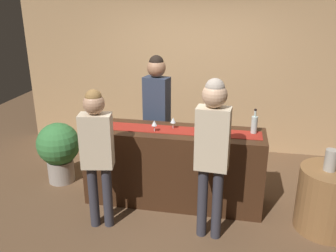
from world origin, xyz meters
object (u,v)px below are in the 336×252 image
(customer_sipping, at_px, (212,143))
(bartender, at_px, (157,104))
(customer_browsing, at_px, (97,146))
(potted_plant_tall, at_px, (59,148))
(wine_bottle_clear, at_px, (254,124))
(wine_glass_mid_counter, at_px, (154,123))
(wine_glass_near_customer, at_px, (173,121))
(wine_bottle_green, at_px, (201,124))
(vase_on_side_table, at_px, (331,160))
(round_side_table, at_px, (328,200))

(customer_sipping, bearing_deg, bartender, 129.28)
(customer_browsing, distance_m, potted_plant_tall, 1.41)
(wine_bottle_clear, relative_size, wine_glass_mid_counter, 2.10)
(wine_bottle_clear, relative_size, customer_sipping, 0.17)
(potted_plant_tall, bearing_deg, wine_glass_near_customer, -5.73)
(wine_bottle_green, height_order, wine_glass_mid_counter, wine_bottle_green)
(bartender, height_order, vase_on_side_table, bartender)
(customer_browsing, bearing_deg, wine_bottle_green, 22.03)
(bartender, relative_size, round_side_table, 2.43)
(wine_bottle_clear, distance_m, customer_browsing, 1.84)
(bartender, distance_m, customer_sipping, 1.50)
(customer_sipping, bearing_deg, wine_glass_mid_counter, 147.35)
(customer_sipping, height_order, customer_browsing, customer_sipping)
(vase_on_side_table, bearing_deg, wine_bottle_green, 170.08)
(wine_bottle_clear, xyz_separation_m, customer_browsing, (-1.67, -0.77, -0.10))
(bartender, xyz_separation_m, customer_sipping, (0.86, -1.23, -0.01))
(round_side_table, xyz_separation_m, vase_on_side_table, (-0.05, -0.01, 0.49))
(wine_glass_near_customer, relative_size, customer_sipping, 0.08)
(bartender, xyz_separation_m, vase_on_side_table, (2.11, -0.84, -0.27))
(wine_bottle_clear, relative_size, potted_plant_tall, 0.35)
(customer_sipping, distance_m, potted_plant_tall, 2.44)
(wine_bottle_green, relative_size, wine_glass_mid_counter, 2.10)
(bartender, distance_m, customer_browsing, 1.33)
(wine_bottle_clear, height_order, customer_browsing, customer_browsing)
(wine_bottle_green, xyz_separation_m, round_side_table, (1.48, -0.24, -0.72))
(wine_bottle_clear, distance_m, vase_on_side_table, 0.91)
(customer_browsing, bearing_deg, potted_plant_tall, 126.03)
(wine_glass_near_customer, bearing_deg, wine_glass_mid_counter, -143.99)
(wine_bottle_clear, height_order, wine_glass_mid_counter, wine_bottle_clear)
(wine_bottle_green, relative_size, round_side_table, 0.41)
(wine_bottle_green, height_order, customer_browsing, customer_browsing)
(bartender, height_order, customer_sipping, bartender)
(potted_plant_tall, bearing_deg, wine_bottle_clear, -3.04)
(customer_browsing, bearing_deg, round_side_table, -0.96)
(customer_browsing, xyz_separation_m, vase_on_side_table, (2.48, 0.42, -0.14))
(customer_sipping, height_order, vase_on_side_table, customer_sipping)
(wine_glass_mid_counter, distance_m, customer_sipping, 0.92)
(wine_glass_near_customer, xyz_separation_m, vase_on_side_table, (1.78, -0.32, -0.23))
(vase_on_side_table, bearing_deg, wine_glass_near_customer, 169.96)
(wine_bottle_green, bearing_deg, vase_on_side_table, -9.92)
(wine_bottle_green, bearing_deg, round_side_table, -9.23)
(bartender, relative_size, vase_on_side_table, 7.48)
(bartender, bearing_deg, wine_bottle_clear, 171.24)
(wine_glass_near_customer, bearing_deg, bartender, 121.49)
(wine_glass_near_customer, relative_size, customer_browsing, 0.09)
(wine_bottle_clear, height_order, potted_plant_tall, wine_bottle_clear)
(wine_glass_mid_counter, height_order, vase_on_side_table, wine_glass_mid_counter)
(bartender, relative_size, potted_plant_tall, 2.05)
(wine_glass_near_customer, bearing_deg, wine_bottle_green, -10.56)
(wine_bottle_clear, xyz_separation_m, wine_glass_mid_counter, (-1.17, -0.17, -0.01))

